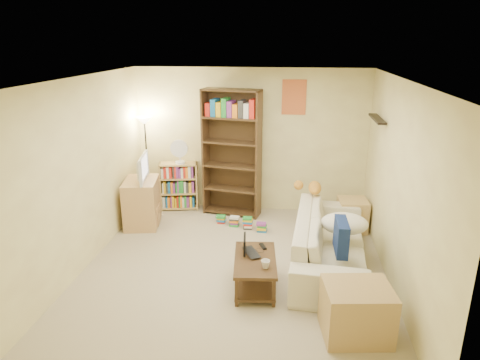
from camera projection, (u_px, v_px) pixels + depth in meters
The scene contains 19 objects.
room at pixel (233, 152), 5.23m from camera, with size 4.50×4.54×2.52m.
sofa at pixel (330, 241), 5.78m from camera, with size 1.11×2.43×0.69m, color beige.
navy_pillow at pixel (341, 237), 5.19m from camera, with size 0.45×0.14×0.41m, color navy.
cream_blanket at pixel (344, 224), 5.73m from camera, with size 0.64×0.45×0.27m, color silver.
tabby_cat at pixel (312, 187), 6.55m from camera, with size 0.55×0.23×0.19m.
coffee_table at pixel (255, 269), 5.25m from camera, with size 0.59×0.95×0.40m.
laptop at pixel (255, 252), 5.33m from camera, with size 0.35×0.40×0.03m, color black.
laptop_screen at pixel (245, 244), 5.30m from camera, with size 0.01×0.30×0.20m, color white.
mug at pixel (266, 264), 4.97m from camera, with size 0.12×0.12×0.10m, color silver.
tv_remote at pixel (263, 246), 5.48m from camera, with size 0.05×0.16×0.02m, color black.
tv_stand at pixel (142, 203), 7.02m from camera, with size 0.52×0.72×0.77m, color tan.
television at pixel (139, 168), 6.83m from camera, with size 0.22×0.74×0.42m, color black.
tall_bookshelf at pixel (232, 150), 7.23m from camera, with size 1.02×0.50×2.18m.
short_bookshelf at pixel (179, 186), 7.67m from camera, with size 0.71×0.39×0.86m.
desk_fan at pixel (179, 151), 7.42m from camera, with size 0.31×0.17×0.43m.
floor_lamp at pixel (145, 136), 7.37m from camera, with size 0.29×0.29×1.69m.
side_table at pixel (352, 215), 6.87m from camera, with size 0.45×0.45×0.51m, color tan.
end_cabinet at pixel (356, 311), 4.39m from camera, with size 0.67×0.56×0.56m, color tan.
book_stacks at pixel (242, 223), 7.00m from camera, with size 0.86×0.37×0.19m.
Camera 1 is at (0.70, -5.02, 2.94)m, focal length 32.00 mm.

